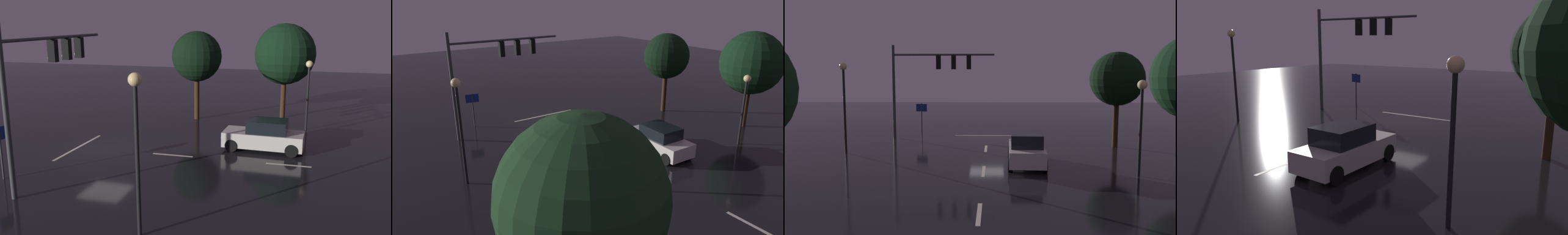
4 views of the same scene
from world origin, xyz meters
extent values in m
plane|color=black|center=(0.00, 0.00, 0.00)|extent=(80.00, 80.00, 0.00)
cylinder|color=#383A3D|center=(7.00, -0.37, 3.46)|extent=(0.22, 0.22, 6.92)
cylinder|color=#383A3D|center=(3.23, -0.37, 6.20)|extent=(7.52, 0.14, 0.14)
cube|color=black|center=(3.61, -0.37, 5.63)|extent=(0.32, 0.36, 1.00)
sphere|color=black|center=(3.61, -0.56, 5.95)|extent=(0.20, 0.20, 0.20)
sphere|color=black|center=(3.61, -0.56, 5.63)|extent=(0.20, 0.20, 0.20)
sphere|color=#19F24C|center=(3.61, -0.56, 5.31)|extent=(0.20, 0.20, 0.20)
cube|color=black|center=(2.48, -0.37, 5.63)|extent=(0.32, 0.36, 1.00)
sphere|color=black|center=(2.48, -0.56, 5.95)|extent=(0.20, 0.20, 0.20)
sphere|color=black|center=(2.48, -0.56, 5.63)|extent=(0.20, 0.20, 0.20)
sphere|color=#19F24C|center=(2.48, -0.56, 5.31)|extent=(0.20, 0.20, 0.20)
cube|color=black|center=(1.35, -0.37, 5.63)|extent=(0.32, 0.36, 1.00)
sphere|color=black|center=(1.35, -0.56, 5.95)|extent=(0.20, 0.20, 0.20)
sphere|color=black|center=(1.35, -0.56, 5.63)|extent=(0.20, 0.20, 0.20)
sphere|color=#19F24C|center=(1.35, -0.56, 5.31)|extent=(0.20, 0.20, 0.20)
cube|color=beige|center=(0.00, 4.00, 0.00)|extent=(0.16, 2.20, 0.01)
cube|color=beige|center=(0.00, 10.00, 0.00)|extent=(0.16, 2.20, 0.01)
cube|color=beige|center=(0.00, 16.00, 0.00)|extent=(0.16, 2.20, 0.01)
cube|color=beige|center=(0.00, -1.57, 0.00)|extent=(5.00, 0.16, 0.01)
cube|color=silver|center=(-2.21, 8.48, 0.62)|extent=(1.96, 4.36, 0.80)
cube|color=black|center=(-2.20, 8.68, 1.36)|extent=(1.68, 2.16, 0.68)
cylinder|color=black|center=(-1.43, 6.85, 0.34)|extent=(0.25, 0.69, 0.68)
cylinder|color=black|center=(-3.11, 6.92, 0.34)|extent=(0.25, 0.69, 0.68)
cylinder|color=black|center=(-1.31, 10.05, 0.34)|extent=(0.25, 0.69, 0.68)
cylinder|color=black|center=(-2.99, 10.12, 0.34)|extent=(0.25, 0.69, 0.68)
sphere|color=#F9EFC6|center=(-1.64, 6.34, 0.67)|extent=(0.20, 0.20, 0.20)
sphere|color=#F9EFC6|center=(-2.94, 6.39, 0.67)|extent=(0.20, 0.20, 0.20)
cylinder|color=black|center=(-7.29, 10.66, 2.04)|extent=(0.14, 0.14, 4.08)
sphere|color=#F9D88C|center=(-7.29, 10.66, 4.26)|extent=(0.44, 0.44, 0.44)
cylinder|color=black|center=(8.47, 5.65, 2.52)|extent=(0.14, 0.14, 5.04)
sphere|color=#F9D88C|center=(8.47, 5.65, 5.22)|extent=(0.44, 0.44, 0.44)
cylinder|color=#383A3D|center=(5.28, -2.27, 1.23)|extent=(0.09, 0.09, 2.47)
cube|color=navy|center=(5.28, -2.27, 2.12)|extent=(0.89, 0.27, 0.60)
cylinder|color=#382314|center=(-8.49, 3.02, 1.58)|extent=(0.36, 0.36, 3.15)
sphere|color=black|center=(-8.49, 3.02, 4.46)|extent=(3.49, 3.49, 3.49)
camera|label=1|loc=(20.52, 10.88, 7.04)|focal=39.36mm
camera|label=2|loc=(13.19, 22.71, 9.22)|focal=33.88mm
camera|label=3|loc=(-0.48, 28.95, 4.68)|focal=36.20mm
camera|label=4|loc=(-10.49, 18.98, 4.82)|focal=33.09mm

